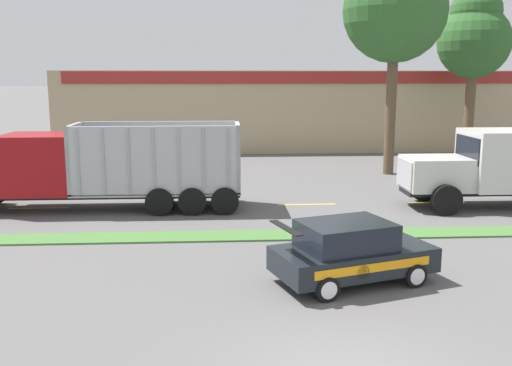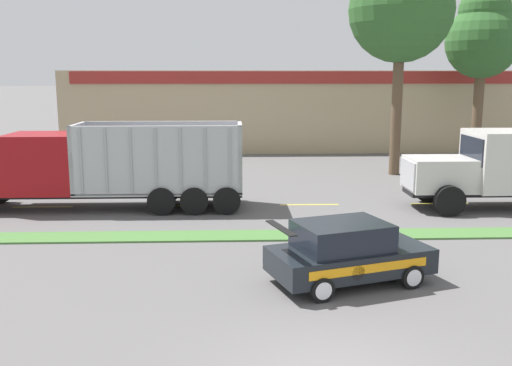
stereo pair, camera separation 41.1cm
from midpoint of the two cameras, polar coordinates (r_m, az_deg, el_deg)
grass_verge at (r=18.87m, az=2.60°, el=-5.22°), size 120.00×1.21×0.06m
centre_line_2 at (r=24.44m, az=-21.37°, el=-2.34°), size 2.40×0.14×0.01m
centre_line_3 at (r=23.34m, az=-8.65°, el=-2.30°), size 2.40×0.14×0.01m
centre_line_4 at (r=23.47m, az=4.60°, el=-2.14°), size 2.40×0.14×0.01m
centre_line_5 at (r=24.80m, az=17.06°, el=-1.89°), size 2.40×0.14×0.01m
dump_truck_mid at (r=23.37m, az=-17.99°, el=1.22°), size 11.04×2.69×3.37m
rally_car at (r=14.70m, az=8.65°, el=-6.79°), size 4.40×3.05×1.63m
store_building_backdrop at (r=44.70m, az=5.53°, el=7.51°), size 36.71×12.10×5.54m
tree_behind_centre at (r=31.29m, az=13.39°, el=17.38°), size 5.35×5.35×12.52m
tree_behind_right at (r=38.49m, az=20.71°, el=13.61°), size 4.46×4.46×10.60m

